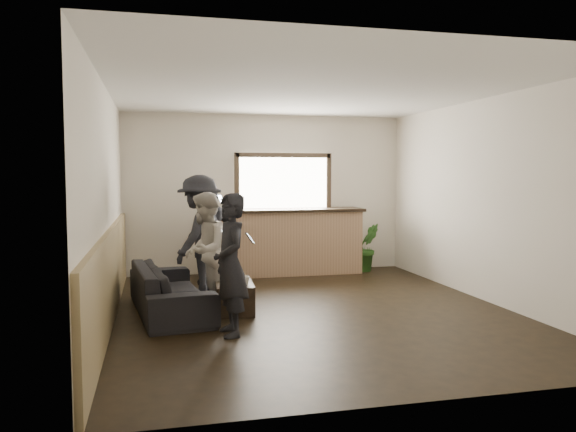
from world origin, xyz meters
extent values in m
cube|color=black|center=(0.00, 0.00, 0.00)|extent=(5.00, 6.00, 0.01)
cube|color=silver|center=(0.00, 0.00, 2.80)|extent=(5.00, 6.00, 0.01)
cube|color=silver|center=(0.00, 3.00, 1.40)|extent=(5.00, 0.01, 2.80)
cube|color=silver|center=(0.00, -3.00, 1.40)|extent=(5.00, 0.01, 2.80)
cube|color=silver|center=(-2.50, 0.00, 1.40)|extent=(0.01, 6.00, 2.80)
cube|color=silver|center=(2.50, 0.00, 1.40)|extent=(0.01, 6.00, 2.80)
cube|color=tan|center=(-2.47, 0.00, 0.55)|extent=(0.06, 5.90, 1.10)
cube|color=#9E7655|center=(0.30, 2.68, 0.55)|extent=(2.60, 0.60, 1.10)
cube|color=black|center=(0.30, 2.68, 1.12)|extent=(2.70, 0.68, 0.05)
cube|color=white|center=(0.30, 2.96, 1.60)|extent=(1.60, 0.06, 0.90)
cube|color=#3F3326|center=(0.30, 2.93, 2.09)|extent=(1.72, 0.08, 0.08)
cube|color=#3F3326|center=(-0.54, 2.93, 1.60)|extent=(0.08, 0.08, 1.06)
cube|color=#3F3326|center=(1.14, 2.93, 1.60)|extent=(0.08, 0.08, 1.06)
imported|color=black|center=(-1.77, 0.31, 0.30)|extent=(1.06, 2.14, 0.60)
cube|color=black|center=(-0.97, 0.24, 0.19)|extent=(0.53, 0.87, 0.37)
imported|color=silver|center=(-1.05, 0.42, 0.42)|extent=(0.14, 0.14, 0.09)
imported|color=silver|center=(-0.86, 0.04, 0.43)|extent=(0.15, 0.15, 0.10)
imported|color=#2D6623|center=(1.77, 2.61, 0.43)|extent=(0.51, 0.43, 0.87)
imported|color=black|center=(-1.16, -0.84, 0.78)|extent=(0.44, 0.61, 1.55)
cube|color=black|center=(-0.94, -0.81, 1.06)|extent=(0.10, 0.08, 0.12)
cube|color=white|center=(-0.94, -0.82, 1.06)|extent=(0.08, 0.07, 0.11)
imported|color=#B6AFA4|center=(-1.32, 0.45, 0.76)|extent=(0.77, 0.88, 1.52)
cube|color=black|center=(-1.11, 0.38, 1.04)|extent=(0.11, 0.10, 0.12)
cube|color=white|center=(-1.11, 0.38, 1.05)|extent=(0.09, 0.08, 0.11)
imported|color=black|center=(-1.32, 1.19, 0.87)|extent=(1.14, 1.30, 1.75)
cube|color=black|center=(-1.13, 1.07, 1.04)|extent=(0.12, 0.11, 0.12)
cube|color=white|center=(-1.13, 1.07, 1.05)|extent=(0.10, 0.09, 0.11)
imported|color=black|center=(-1.07, 2.00, 0.78)|extent=(0.98, 0.83, 1.57)
cube|color=black|center=(-0.95, 1.82, 1.37)|extent=(0.11, 0.12, 0.12)
cube|color=white|center=(-0.95, 1.81, 1.38)|extent=(0.10, 0.10, 0.11)
camera|label=1|loc=(-1.94, -6.85, 1.76)|focal=35.00mm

